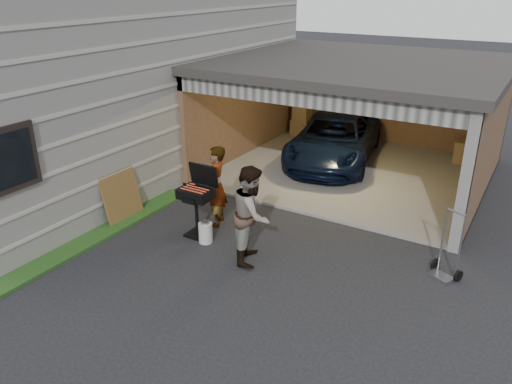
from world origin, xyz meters
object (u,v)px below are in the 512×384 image
woman (216,186)px  man (252,214)px  plywood_panel (122,196)px  hand_truck (446,264)px  propane_tank (206,233)px  minivan (334,141)px  bbq_grill (197,196)px

woman → man: size_ratio=0.94×
plywood_panel → hand_truck: 6.45m
woman → hand_truck: size_ratio=1.37×
woman → plywood_panel: 2.05m
propane_tank → hand_truck: (4.23, 1.12, 0.03)m
minivan → hand_truck: same height
hand_truck → minivan: bearing=156.6°
minivan → bbq_grill: size_ratio=3.12×
hand_truck → plywood_panel: bearing=-144.6°
propane_tank → plywood_panel: plywood_panel is taller
minivan → man: bearing=-93.4°
man → bbq_grill: man is taller
propane_tank → hand_truck: 4.38m
propane_tank → hand_truck: bearing=14.9°
man → plywood_panel: bearing=67.9°
minivan → propane_tank: minivan is taller
man → hand_truck: bearing=-91.0°
man → propane_tank: 1.30m
bbq_grill → hand_truck: 4.67m
plywood_panel → hand_truck: hand_truck is taller
man → hand_truck: 3.42m
propane_tank → plywood_panel: size_ratio=0.38×
minivan → propane_tank: bearing=-104.7°
propane_tank → man: bearing=-3.8°
man → hand_truck: man is taller
propane_tank → plywood_panel: bearing=-178.3°
man → bbq_grill: (-1.40, 0.25, -0.05)m
man → plywood_panel: (-3.20, 0.01, -0.37)m
bbq_grill → plywood_panel: (-1.80, -0.24, -0.32)m
bbq_grill → propane_tank: size_ratio=3.51×
man → propane_tank: bearing=64.3°
plywood_panel → hand_truck: size_ratio=0.87×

